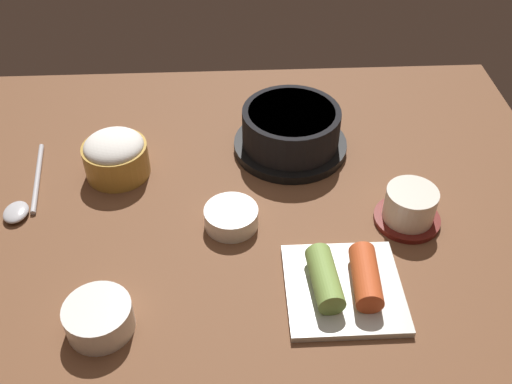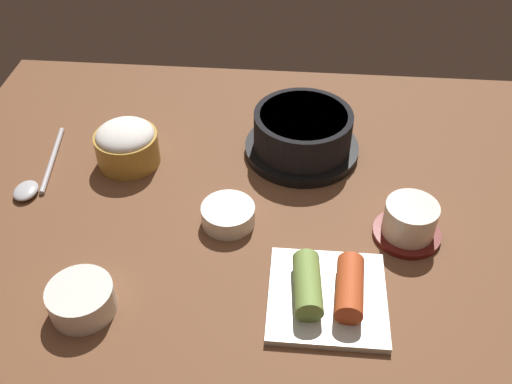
# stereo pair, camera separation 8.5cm
# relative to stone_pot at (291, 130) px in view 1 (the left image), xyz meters

# --- Properties ---
(dining_table) EXTENTS (1.00, 0.76, 0.02)m
(dining_table) POSITION_rel_stone_pot_xyz_m (-0.08, -0.12, -0.05)
(dining_table) COLOR brown
(dining_table) RESTS_ON ground
(stone_pot) EXTENTS (0.19, 0.19, 0.08)m
(stone_pot) POSITION_rel_stone_pot_xyz_m (0.00, 0.00, 0.00)
(stone_pot) COLOR black
(stone_pot) RESTS_ON dining_table
(rice_bowl) EXTENTS (0.10, 0.10, 0.07)m
(rice_bowl) POSITION_rel_stone_pot_xyz_m (-0.28, -0.05, -0.00)
(rice_bowl) COLOR #B78C38
(rice_bowl) RESTS_ON dining_table
(tea_cup_with_saucer) EXTENTS (0.10, 0.10, 0.06)m
(tea_cup_with_saucer) POSITION_rel_stone_pot_xyz_m (0.15, -0.18, -0.01)
(tea_cup_with_saucer) COLOR maroon
(tea_cup_with_saucer) RESTS_ON dining_table
(banchan_cup_center) EXTENTS (0.08, 0.08, 0.03)m
(banchan_cup_center) POSITION_rel_stone_pot_xyz_m (-0.10, -0.18, -0.02)
(banchan_cup_center) COLOR white
(banchan_cup_center) RESTS_ON dining_table
(kimchi_plate) EXTENTS (0.15, 0.15, 0.04)m
(kimchi_plate) POSITION_rel_stone_pot_xyz_m (0.04, -0.30, -0.02)
(kimchi_plate) COLOR silver
(kimchi_plate) RESTS_ON dining_table
(side_bowl_near) EXTENTS (0.08, 0.08, 0.04)m
(side_bowl_near) POSITION_rel_stone_pot_xyz_m (-0.26, -0.35, -0.02)
(side_bowl_near) COLOR white
(side_bowl_near) RESTS_ON dining_table
(spoon) EXTENTS (0.05, 0.19, 0.01)m
(spoon) POSITION_rel_stone_pot_xyz_m (-0.41, -0.11, -0.03)
(spoon) COLOR #B7B7BC
(spoon) RESTS_ON dining_table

